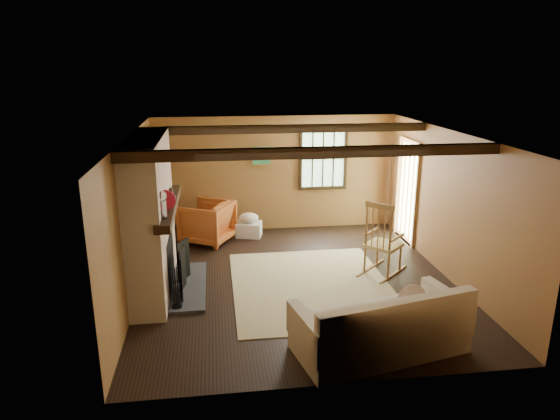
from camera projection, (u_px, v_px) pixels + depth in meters
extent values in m
plane|color=black|center=(297.00, 281.00, 8.15)|extent=(5.50, 5.50, 0.00)
cube|color=brown|center=(276.00, 174.00, 10.42)|extent=(5.00, 0.02, 2.40)
cube|color=brown|center=(341.00, 285.00, 5.20)|extent=(5.00, 0.02, 2.40)
cube|color=brown|center=(134.00, 217.00, 7.49)|extent=(0.02, 5.50, 2.40)
cube|color=brown|center=(449.00, 205.00, 8.13)|extent=(0.02, 5.50, 2.40)
cube|color=white|center=(298.00, 134.00, 7.47)|extent=(5.00, 5.50, 0.02)
cube|color=black|center=(314.00, 153.00, 6.35)|extent=(5.00, 0.12, 0.14)
cube|color=black|center=(287.00, 129.00, 8.63)|extent=(5.00, 0.12, 0.14)
cube|color=black|center=(323.00, 159.00, 10.44)|extent=(1.02, 0.06, 1.32)
cube|color=#B7E8B1|center=(323.00, 158.00, 10.47)|extent=(0.90, 0.01, 1.20)
cube|color=black|center=(323.00, 159.00, 10.45)|extent=(0.90, 0.03, 0.02)
cube|color=brown|center=(407.00, 191.00, 9.80)|extent=(0.06, 1.00, 2.06)
cube|color=#B7E8B1|center=(408.00, 191.00, 9.80)|extent=(0.01, 0.80, 1.85)
cube|color=brown|center=(261.00, 155.00, 10.24)|extent=(0.42, 0.03, 0.42)
cube|color=#226751|center=(261.00, 156.00, 10.23)|extent=(0.36, 0.01, 0.36)
cube|color=#A14C3E|center=(151.00, 217.00, 7.52)|extent=(0.50, 2.20, 2.40)
cube|color=black|center=(159.00, 262.00, 7.74)|extent=(0.38, 1.00, 0.85)
cube|color=#3E3E43|center=(188.00, 286.00, 7.92)|extent=(0.55, 1.80, 0.05)
cube|color=black|center=(169.00, 206.00, 7.52)|extent=(0.22, 2.30, 0.12)
cube|color=black|center=(181.00, 277.00, 7.38)|extent=(0.05, 0.33, 0.66)
cube|color=black|center=(182.00, 268.00, 7.71)|extent=(0.09, 0.33, 0.66)
cube|color=black|center=(183.00, 260.00, 8.03)|extent=(0.18, 0.30, 0.66)
cylinder|color=black|center=(177.00, 306.00, 7.18)|extent=(0.15, 0.15, 0.02)
cylinder|color=black|center=(173.00, 288.00, 7.06)|extent=(0.01, 0.01, 0.61)
cylinder|color=black|center=(176.00, 287.00, 7.10)|extent=(0.01, 0.01, 0.61)
cylinder|color=black|center=(178.00, 286.00, 7.13)|extent=(0.01, 0.01, 0.61)
cylinder|color=white|center=(163.00, 210.00, 6.70)|extent=(0.11, 0.11, 0.25)
sphere|color=white|center=(162.00, 196.00, 6.65)|extent=(0.13, 0.13, 0.13)
cylinder|color=#AD1326|center=(165.00, 200.00, 7.06)|extent=(0.30, 0.04, 0.30)
cube|color=black|center=(168.00, 198.00, 7.49)|extent=(0.24, 0.16, 0.13)
cylinder|color=black|center=(170.00, 191.00, 7.97)|extent=(0.08, 0.08, 0.10)
cylinder|color=black|center=(171.00, 190.00, 8.04)|extent=(0.07, 0.07, 0.08)
cube|color=tan|center=(311.00, 285.00, 7.98)|extent=(2.50, 3.00, 0.01)
cube|color=tan|center=(383.00, 245.00, 8.37)|extent=(0.72, 0.72, 0.05)
cube|color=brown|center=(380.00, 206.00, 8.00)|extent=(0.38, 0.40, 0.09)
cylinder|color=brown|center=(400.00, 258.00, 8.47)|extent=(0.04, 0.04, 0.48)
cylinder|color=brown|center=(377.00, 252.00, 8.73)|extent=(0.04, 0.04, 0.48)
cylinder|color=brown|center=(388.00, 265.00, 8.14)|extent=(0.04, 0.04, 0.48)
cylinder|color=brown|center=(365.00, 259.00, 8.41)|extent=(0.04, 0.04, 0.48)
cylinder|color=brown|center=(391.00, 229.00, 7.97)|extent=(0.04, 0.04, 0.82)
cylinder|color=brown|center=(367.00, 224.00, 8.23)|extent=(0.04, 0.04, 0.82)
cylinder|color=brown|center=(384.00, 229.00, 8.04)|extent=(0.02, 0.02, 0.67)
cylinder|color=brown|center=(378.00, 228.00, 8.10)|extent=(0.02, 0.02, 0.67)
cylinder|color=brown|center=(372.00, 227.00, 8.17)|extent=(0.02, 0.02, 0.67)
cube|color=brown|center=(397.00, 238.00, 8.17)|extent=(0.36, 0.35, 0.03)
cube|color=brown|center=(371.00, 232.00, 8.46)|extent=(0.36, 0.35, 0.03)
cube|color=brown|center=(393.00, 274.00, 8.37)|extent=(0.70, 0.67, 0.03)
cube|color=brown|center=(370.00, 268.00, 8.63)|extent=(0.70, 0.67, 0.03)
cube|color=silver|center=(379.00, 333.00, 6.15)|extent=(2.21, 1.35, 0.45)
cube|color=silver|center=(399.00, 323.00, 5.70)|extent=(2.04, 0.60, 0.57)
cube|color=silver|center=(306.00, 332.00, 5.77)|extent=(0.34, 0.94, 0.41)
cube|color=silver|center=(446.00, 305.00, 6.42)|extent=(0.34, 0.94, 0.41)
ellipsoid|color=silver|center=(412.00, 298.00, 6.32)|extent=(0.39, 0.21, 0.37)
cylinder|color=brown|center=(170.00, 233.00, 10.30)|extent=(0.36, 0.11, 0.11)
cylinder|color=brown|center=(176.00, 233.00, 10.31)|extent=(0.36, 0.11, 0.11)
cylinder|color=brown|center=(182.00, 232.00, 10.33)|extent=(0.36, 0.11, 0.11)
cylinder|color=brown|center=(170.00, 228.00, 10.26)|extent=(0.36, 0.11, 0.11)
cylinder|color=brown|center=(176.00, 228.00, 10.28)|extent=(0.36, 0.11, 0.11)
cylinder|color=brown|center=(182.00, 227.00, 10.29)|extent=(0.36, 0.11, 0.11)
cube|color=white|center=(249.00, 229.00, 10.22)|extent=(0.58, 0.49, 0.30)
ellipsoid|color=silver|center=(249.00, 218.00, 10.15)|extent=(0.47, 0.41, 0.20)
imported|color=#BF6026|center=(207.00, 222.00, 9.83)|extent=(1.22, 1.21, 0.83)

